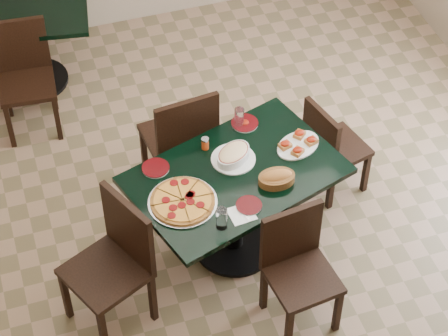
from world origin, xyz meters
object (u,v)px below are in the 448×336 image
object	(u,v)px
pepperoni_pizza	(183,201)
back_chair_near	(25,71)
chair_near	(297,263)
bread_basket	(277,178)
main_table	(235,192)
back_table	(25,32)
chair_right	(330,145)
chair_far	(182,137)
bruschetta_platter	(298,144)
lasagna_casserole	(233,155)
chair_left	(116,257)

from	to	relation	value
pepperoni_pizza	back_chair_near	bearing A→B (deg)	111.15
chair_near	bread_basket	world-z (taller)	chair_near
main_table	chair_near	xyz separation A→B (m)	(0.20, -0.63, -0.07)
back_table	chair_right	distance (m)	2.70
back_table	pepperoni_pizza	bearing A→B (deg)	-64.96
back_chair_near	chair_far	bearing A→B (deg)	-45.52
main_table	bruschetta_platter	world-z (taller)	bruschetta_platter
chair_far	back_chair_near	distance (m)	1.48
back_chair_near	pepperoni_pizza	world-z (taller)	back_chair_near
lasagna_casserole	bruschetta_platter	xyz separation A→B (m)	(0.45, -0.01, -0.02)
chair_right	pepperoni_pizza	world-z (taller)	chair_right
chair_right	bread_basket	bearing A→B (deg)	114.31
main_table	chair_near	bearing A→B (deg)	-89.95
back_chair_near	bread_basket	distance (m)	2.37
back_table	lasagna_casserole	xyz separation A→B (m)	(1.09, -2.12, 0.27)
chair_right	lasagna_casserole	size ratio (longest dim) A/B	2.60
bread_basket	bruschetta_platter	distance (m)	0.37
back_chair_near	bread_basket	bearing A→B (deg)	-50.00
chair_right	bread_basket	distance (m)	0.84
back_table	lasagna_casserole	world-z (taller)	lasagna_casserole
chair_right	lasagna_casserole	bearing A→B (deg)	89.75
back_table	bread_basket	bearing A→B (deg)	-52.24
main_table	back_chair_near	world-z (taller)	back_chair_near
back_chair_near	bread_basket	world-z (taller)	back_chair_near
chair_near	bread_basket	size ratio (longest dim) A/B	3.52
chair_near	bruschetta_platter	bearing A→B (deg)	62.76
main_table	chair_left	size ratio (longest dim) A/B	1.58
chair_left	chair_near	bearing A→B (deg)	47.25
chair_near	chair_left	bearing A→B (deg)	155.51
pepperoni_pizza	chair_near	bearing A→B (deg)	-38.99
main_table	back_table	bearing A→B (deg)	97.71
chair_near	back_chair_near	world-z (taller)	back_chair_near
chair_far	bruschetta_platter	xyz separation A→B (m)	(0.67, -0.52, 0.21)
chair_near	lasagna_casserole	distance (m)	0.83
main_table	chair_far	xyz separation A→B (m)	(-0.19, 0.63, -0.01)
pepperoni_pizza	bread_basket	world-z (taller)	bread_basket
main_table	chair_far	distance (m)	0.65
chair_near	bread_basket	bearing A→B (deg)	80.45
main_table	lasagna_casserole	world-z (taller)	lasagna_casserole
chair_far	chair_right	xyz separation A→B (m)	(1.02, -0.31, -0.10)
bruschetta_platter	back_table	bearing A→B (deg)	100.02
chair_far	chair_right	distance (m)	1.07
back_chair_near	lasagna_casserole	size ratio (longest dim) A/B	2.89
chair_left	lasagna_casserole	distance (m)	1.02
chair_far	chair_near	bearing A→B (deg)	101.06
main_table	bread_basket	xyz separation A→B (m)	(0.23, -0.16, 0.22)
main_table	chair_right	xyz separation A→B (m)	(0.83, 0.32, -0.11)
bread_basket	lasagna_casserole	bearing A→B (deg)	129.64
back_chair_near	back_table	bearing A→B (deg)	85.37
chair_near	bruschetta_platter	distance (m)	0.84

